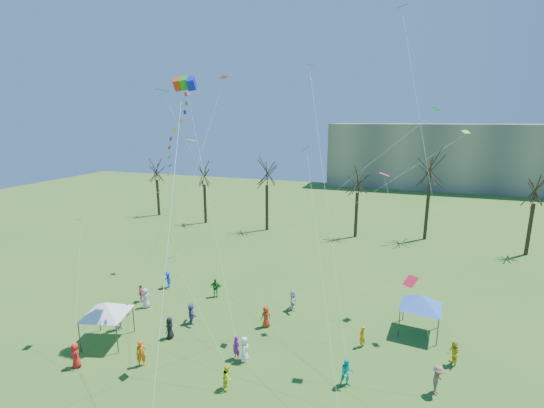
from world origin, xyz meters
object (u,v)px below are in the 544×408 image
(canopy_tent_blue, at_px, (421,301))
(distant_building, at_px, (460,157))
(big_box_kite, at_px, (176,146))
(canopy_tent_white, at_px, (106,308))

(canopy_tent_blue, bearing_deg, distant_building, 80.92)
(canopy_tent_blue, bearing_deg, big_box_kite, -161.06)
(distant_building, height_order, big_box_kite, big_box_kite)
(distant_building, distance_m, canopy_tent_blue, 70.82)
(distant_building, distance_m, canopy_tent_white, 85.14)
(distant_building, xyz_separation_m, canopy_tent_white, (-32.92, -78.37, -4.85))
(canopy_tent_white, height_order, canopy_tent_blue, canopy_tent_white)
(big_box_kite, bearing_deg, distant_building, 69.63)
(big_box_kite, bearing_deg, canopy_tent_blue, 18.94)
(big_box_kite, distance_m, canopy_tent_blue, 21.34)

